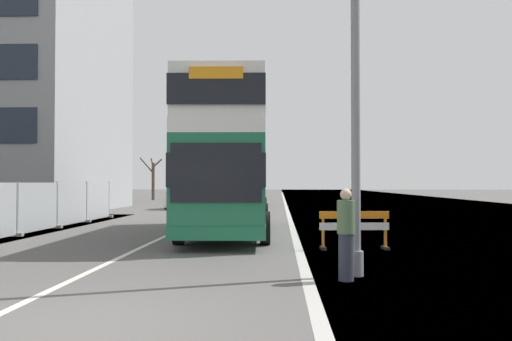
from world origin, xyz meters
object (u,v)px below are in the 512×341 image
Objects in this scene: double_decker_bus at (229,159)px; car_receding_mid at (254,193)px; car_oncoming_near at (183,196)px; lamppost_foreground at (355,72)px; pedestrian_at_kerb at (346,234)px; roadworks_barrier at (354,225)px.

double_decker_bus reaches higher than car_receding_mid.
car_oncoming_near is at bearing -122.68° from car_receding_mid.
lamppost_foreground is 28.60m from car_oncoming_near.
double_decker_bus reaches higher than car_oncoming_near.
car_receding_mid is 35.21m from pedestrian_at_kerb.
car_oncoming_near is (-8.86, 22.87, 0.25)m from roadworks_barrier.
car_receding_mid is (-3.61, 34.51, -3.09)m from lamppost_foreground.
roadworks_barrier is 4.93m from pedestrian_at_kerb.
pedestrian_at_kerb is at bearing -71.60° from double_decker_bus.
lamppost_foreground reaches higher than car_oncoming_near.
double_decker_bus is at bearing 131.34° from roadworks_barrier.
car_receding_mid is at bearing 95.97° from lamppost_foreground.
lamppost_foreground is at bearing -97.32° from roadworks_barrier.
double_decker_bus is 19.15m from car_oncoming_near.
roadworks_barrier is at bearing -82.15° from car_receding_mid.
roadworks_barrier is 0.50× the size of car_oncoming_near.
roadworks_barrier is at bearing -48.66° from double_decker_bus.
roadworks_barrier is at bearing 82.68° from lamppost_foreground.
pedestrian_at_kerb is (3.34, -35.05, -0.12)m from car_receding_mid.
roadworks_barrier is (0.55, 4.31, -3.41)m from lamppost_foreground.
lamppost_foreground reaches higher than double_decker_bus.
car_receding_mid is (-0.25, 25.74, -1.71)m from double_decker_bus.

